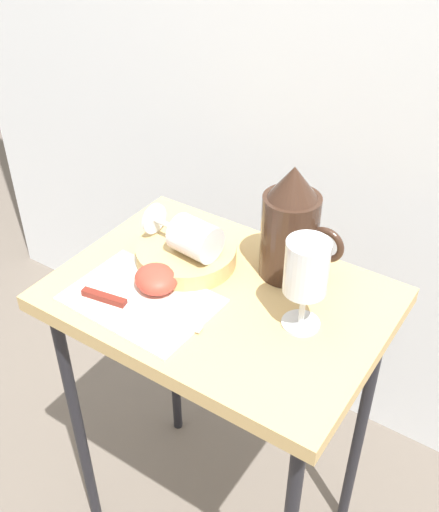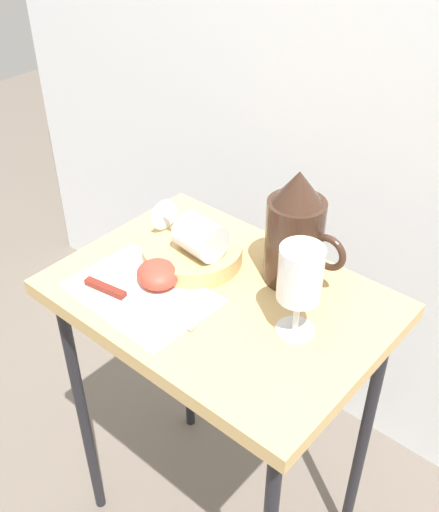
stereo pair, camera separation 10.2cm
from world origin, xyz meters
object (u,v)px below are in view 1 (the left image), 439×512
(basket_tray, at_px, (186,254))
(apple_half_left, at_px, (155,278))
(wine_glass_upright, at_px, (306,272))
(apple_half_right, at_px, (157,280))
(knife, at_px, (123,304))
(wine_glass_tipped_near, at_px, (193,237))
(table, at_px, (220,326))
(pitcher, at_px, (290,233))

(basket_tray, height_order, apple_half_left, apple_half_left)
(wine_glass_upright, height_order, apple_half_right, wine_glass_upright)
(knife, bearing_deg, wine_glass_tipped_near, 76.64)
(basket_tray, bearing_deg, table, -22.05)
(apple_half_right, distance_m, knife, 0.07)
(basket_tray, bearing_deg, knife, -94.79)
(basket_tray, bearing_deg, wine_glass_tipped_near, -20.33)
(apple_half_left, bearing_deg, table, 27.60)
(wine_glass_upright, bearing_deg, apple_half_left, -167.14)
(table, bearing_deg, wine_glass_upright, 2.22)
(table, relative_size, apple_half_left, 9.89)
(pitcher, distance_m, apple_half_left, 0.25)
(apple_half_left, bearing_deg, basket_tray, 90.38)
(table, distance_m, wine_glass_upright, 0.25)
(apple_half_left, distance_m, apple_half_right, 0.01)
(table, bearing_deg, wine_glass_tipped_near, 157.44)
(table, bearing_deg, apple_half_left, -152.40)
(table, height_order, apple_half_right, apple_half_right)
(basket_tray, distance_m, apple_half_right, 0.10)
(apple_half_left, xyz_separation_m, knife, (-0.01, -0.07, -0.02))
(basket_tray, height_order, pitcher, pitcher)
(wine_glass_upright, bearing_deg, wine_glass_tipped_near, 173.59)
(wine_glass_tipped_near, distance_m, knife, 0.17)
(table, distance_m, apple_half_left, 0.15)
(wine_glass_tipped_near, height_order, knife, wine_glass_tipped_near)
(apple_half_left, relative_size, apple_half_right, 1.00)
(basket_tray, distance_m, apple_half_left, 0.09)
(basket_tray, xyz_separation_m, wine_glass_tipped_near, (0.02, -0.01, 0.05))
(table, height_order, apple_half_left, apple_half_left)
(apple_half_right, bearing_deg, basket_tray, 94.78)
(basket_tray, distance_m, knife, 0.17)
(basket_tray, relative_size, apple_half_right, 2.58)
(wine_glass_upright, height_order, apple_half_left, wine_glass_upright)
(table, xyz_separation_m, wine_glass_tipped_near, (-0.08, 0.03, 0.15))
(basket_tray, height_order, wine_glass_upright, wine_glass_upright)
(basket_tray, relative_size, wine_glass_upright, 1.13)
(basket_tray, bearing_deg, apple_half_left, -89.62)
(wine_glass_upright, bearing_deg, apple_half_right, -166.08)
(basket_tray, height_order, wine_glass_tipped_near, wine_glass_tipped_near)
(wine_glass_upright, bearing_deg, basket_tray, 172.27)
(table, distance_m, basket_tray, 0.15)
(apple_half_right, bearing_deg, knife, -107.80)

